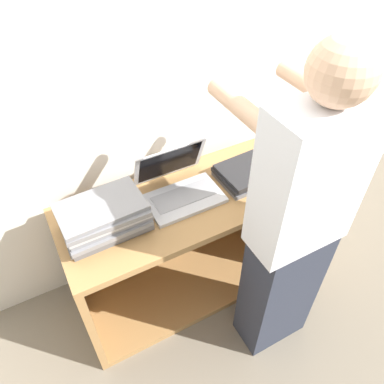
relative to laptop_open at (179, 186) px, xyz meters
name	(u,v)px	position (x,y,z in m)	size (l,w,h in m)	color
ground_plane	(207,318)	(0.00, -0.31, -0.77)	(12.00, 12.00, 0.00)	#756B5B
wall_back	(146,78)	(0.00, 0.32, 0.43)	(8.00, 0.05, 2.40)	silver
cart	(180,238)	(0.00, 0.02, -0.41)	(1.24, 0.52, 0.72)	#A87A47
laptop_open	(179,186)	(0.00, 0.00, 0.00)	(0.37, 0.31, 0.23)	#B7B7BC
laptop_stack_left	(104,217)	(-0.39, -0.05, 0.03)	(0.38, 0.25, 0.15)	slate
laptop_stack_right	(253,170)	(0.40, -0.06, -0.02)	(0.38, 0.24, 0.07)	slate
person	(294,231)	(0.28, -0.51, 0.04)	(0.40, 0.53, 1.63)	#2D3342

